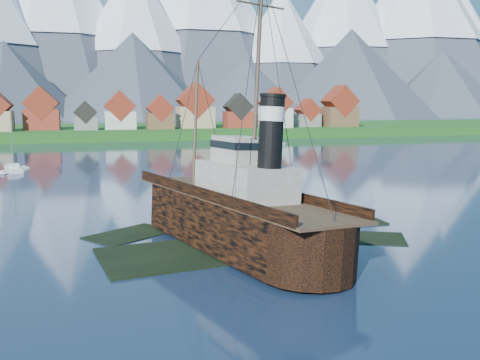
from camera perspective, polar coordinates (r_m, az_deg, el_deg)
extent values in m
plane|color=#15253D|center=(49.52, -0.69, -6.82)|extent=(1400.00, 1400.00, 0.00)
cube|color=black|center=(47.07, -3.63, -8.05)|extent=(19.08, 11.42, 1.00)
cube|color=black|center=(55.05, 4.31, -5.69)|extent=(15.15, 9.76, 1.00)
cube|color=black|center=(58.53, -1.06, -4.72)|extent=(11.45, 9.06, 1.00)
cube|color=black|center=(53.00, 12.32, -6.46)|extent=(10.27, 8.34, 1.00)
cube|color=black|center=(53.99, -11.69, -6.15)|extent=(9.42, 8.68, 1.00)
cube|color=black|center=(59.50, 12.19, -4.76)|extent=(6.00, 4.00, 1.00)
cube|color=#164814|center=(216.94, -12.31, 4.76)|extent=(600.00, 80.00, 3.20)
cube|color=#3F3D38|center=(179.09, -11.60, 4.06)|extent=(600.00, 2.50, 2.00)
cube|color=maroon|center=(203.00, -20.37, 6.06)|extent=(12.00, 8.50, 7.20)
cube|color=maroon|center=(202.90, -20.46, 7.69)|extent=(12.22, 8.67, 12.22)
cube|color=slate|center=(197.36, -16.11, 5.86)|extent=(8.00, 7.00, 4.80)
cube|color=black|center=(197.25, -16.16, 6.97)|extent=(8.15, 7.14, 8.15)
cube|color=beige|center=(200.58, -12.67, 6.25)|extent=(11.00, 9.50, 6.40)
cube|color=maroon|center=(200.47, -12.72, 7.72)|extent=(11.20, 9.69, 11.20)
cube|color=brown|center=(197.82, -8.53, 6.24)|extent=(9.50, 8.00, 5.80)
cube|color=maroon|center=(197.71, -8.56, 7.58)|extent=(9.67, 8.16, 9.67)
cube|color=tan|center=(204.89, -4.80, 6.68)|extent=(13.50, 10.00, 8.00)
cube|color=maroon|center=(204.80, -4.82, 8.48)|extent=(13.75, 10.20, 13.75)
cube|color=maroon|center=(205.60, -0.22, 6.47)|extent=(10.00, 8.50, 6.20)
cube|color=black|center=(205.49, -0.22, 7.83)|extent=(10.18, 8.67, 10.18)
cube|color=beige|center=(206.87, 3.77, 6.64)|extent=(11.50, 9.00, 7.50)
cube|color=maroon|center=(206.78, 3.78, 8.25)|extent=(11.71, 9.18, 11.71)
cube|color=slate|center=(216.02, 7.19, 6.34)|extent=(9.00, 7.50, 5.00)
cube|color=maroon|center=(215.91, 7.21, 7.43)|extent=(9.16, 7.65, 9.16)
cube|color=brown|center=(219.51, 10.56, 6.66)|extent=(12.50, 10.00, 7.80)
cube|color=maroon|center=(219.42, 10.60, 8.26)|extent=(12.73, 10.20, 12.73)
cone|color=#2D333D|center=(547.08, -19.03, 15.82)|extent=(210.00, 210.00, 180.00)
cone|color=#2D333D|center=(521.11, -11.14, 14.57)|extent=(170.00, 170.00, 145.00)
cone|color=white|center=(525.10, -11.23, 17.72)|extent=(105.40, 105.40, 87.00)
cone|color=#2D333D|center=(578.59, -4.35, 16.81)|extent=(240.00, 240.00, 200.00)
cone|color=#2D333D|center=(540.09, 4.38, 13.41)|extent=(150.00, 150.00, 125.00)
cone|color=white|center=(542.86, 4.41, 16.04)|extent=(93.00, 93.00, 75.00)
cone|color=#2D333D|center=(600.98, 10.84, 14.93)|extent=(200.00, 200.00, 170.00)
cone|color=white|center=(605.88, 10.93, 18.13)|extent=(124.00, 124.00, 102.00)
cone|color=#2D333D|center=(628.62, 18.29, 15.29)|extent=(230.00, 230.00, 190.00)
cone|color=#2D333D|center=(691.12, 21.76, 12.99)|extent=(180.00, 180.00, 155.00)
cone|color=white|center=(694.61, 21.91, 15.54)|extent=(111.60, 111.60, 93.00)
cone|color=#2D333D|center=(424.39, -23.69, 9.58)|extent=(120.00, 120.00, 58.00)
cone|color=#2D333D|center=(416.84, -11.27, 10.70)|extent=(136.00, 136.00, 66.00)
cone|color=#2D333D|center=(436.77, 0.74, 9.70)|extent=(110.00, 110.00, 50.00)
cone|color=#2D333D|center=(467.72, 11.70, 10.98)|extent=(150.00, 150.00, 75.00)
cone|color=#2D333D|center=(515.38, 20.69, 9.52)|extent=(124.00, 124.00, 60.00)
cube|color=black|center=(47.93, -0.71, -4.48)|extent=(7.23, 20.81, 4.34)
cone|color=black|center=(60.83, -3.97, -1.74)|extent=(7.23, 7.23, 7.23)
cylinder|color=black|center=(38.28, 3.31, -7.81)|extent=(7.23, 7.23, 4.34)
cube|color=#4C3826|center=(47.48, -0.72, -1.80)|extent=(7.08, 27.46, 0.26)
cube|color=black|center=(46.65, -4.84, -1.44)|extent=(0.21, 26.59, 0.93)
cube|color=black|center=(48.39, 3.26, -1.06)|extent=(0.21, 26.59, 0.93)
cube|color=#ADA89E|center=(45.75, -0.23, -0.22)|extent=(5.37, 8.77, 3.10)
cube|color=#ADA89E|center=(46.42, -0.56, 3.24)|extent=(3.72, 4.13, 2.27)
cylinder|color=black|center=(42.03, 1.00, 5.10)|extent=(1.96, 1.96, 5.78)
cylinder|color=silver|center=(41.97, 1.01, 7.07)|extent=(2.06, 2.06, 1.14)
cylinder|color=#473828|center=(54.80, -2.95, 6.18)|extent=(0.29, 0.29, 12.39)
cylinder|color=#473828|center=(44.39, 0.13, 13.14)|extent=(0.33, 0.33, 13.42)
cube|color=silver|center=(109.23, -23.02, 0.94)|extent=(4.53, 9.51, 1.17)
cube|color=silver|center=(109.13, -23.05, 1.42)|extent=(2.61, 3.01, 0.68)
cylinder|color=gray|center=(108.71, -23.19, 3.88)|extent=(0.14, 0.14, 10.10)
cube|color=silver|center=(164.01, 3.01, 3.87)|extent=(8.21, 10.94, 1.34)
cube|color=silver|center=(163.93, 3.02, 4.24)|extent=(3.72, 3.94, 0.78)
cylinder|color=gray|center=(163.63, 3.03, 6.13)|extent=(0.16, 0.16, 11.58)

